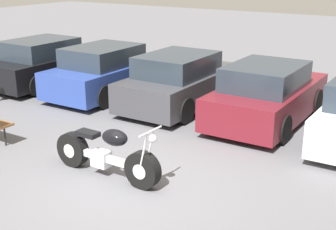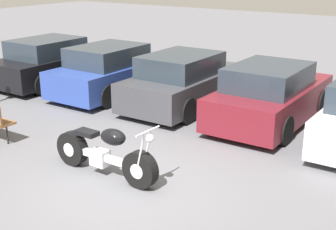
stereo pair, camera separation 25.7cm
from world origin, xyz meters
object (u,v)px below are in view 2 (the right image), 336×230
at_px(motorcycle, 104,153).
at_px(parked_car_blue, 112,71).
at_px(parked_car_maroon, 270,96).
at_px(parked_car_black, 52,62).
at_px(parked_car_dark_grey, 184,82).

bearing_deg(motorcycle, parked_car_blue, 128.85).
xyz_separation_m(motorcycle, parked_car_maroon, (1.37, 4.53, 0.25)).
bearing_deg(parked_car_black, parked_car_blue, 2.37).
relative_size(motorcycle, parked_car_blue, 0.58).
distance_m(parked_car_blue, parked_car_dark_grey, 2.47).
bearing_deg(parked_car_blue, parked_car_dark_grey, 2.44).
distance_m(parked_car_black, parked_car_maroon, 7.41).
height_order(motorcycle, parked_car_blue, parked_car_blue).
bearing_deg(parked_car_maroon, parked_car_dark_grey, 179.89).
xyz_separation_m(motorcycle, parked_car_blue, (-3.57, 4.43, 0.25)).
xyz_separation_m(motorcycle, parked_car_dark_grey, (-1.10, 4.54, 0.25)).
xyz_separation_m(motorcycle, parked_car_black, (-6.04, 4.33, 0.25)).
relative_size(parked_car_dark_grey, parked_car_maroon, 1.00).
relative_size(parked_car_blue, parked_car_dark_grey, 1.00).
bearing_deg(parked_car_blue, parked_car_maroon, 1.17).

